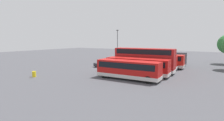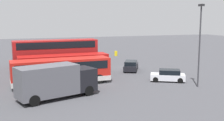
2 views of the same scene
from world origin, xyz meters
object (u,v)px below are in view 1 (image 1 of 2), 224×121
at_px(bus_single_deck_near_end, 158,60).
at_px(car_small_green, 116,60).
at_px(bus_double_decker_third, 144,59).
at_px(bus_single_deck_second, 149,62).
at_px(box_truck_blue, 170,58).
at_px(car_hatchback_silver, 104,64).
at_px(bus_single_deck_fourth, 137,66).
at_px(waste_bin_yellow, 34,74).
at_px(bus_single_deck_fifth, 128,69).
at_px(lamp_post_tall, 117,43).

xyz_separation_m(bus_single_deck_near_end, car_small_green, (-2.56, -12.27, -0.92)).
xyz_separation_m(bus_single_deck_near_end, bus_double_decker_third, (7.09, -0.44, 0.83)).
relative_size(bus_single_deck_second, box_truck_blue, 1.42).
xyz_separation_m(bus_double_decker_third, car_hatchback_silver, (-1.82, -10.40, -1.75)).
xyz_separation_m(bus_single_deck_second, car_hatchback_silver, (1.83, -9.96, -0.92)).
bearing_deg(bus_single_deck_fourth, waste_bin_yellow, -53.26).
bearing_deg(bus_single_deck_second, car_small_green, -117.76).
distance_m(bus_double_decker_third, bus_single_deck_fourth, 3.49).
relative_size(bus_single_deck_fourth, car_hatchback_silver, 2.34).
xyz_separation_m(bus_single_deck_fourth, bus_single_deck_fifth, (3.68, 0.15, -0.00)).
relative_size(bus_single_deck_fifth, waste_bin_yellow, 10.74).
bearing_deg(car_small_green, bus_double_decker_third, 50.81).
bearing_deg(box_truck_blue, bus_single_deck_fifth, -4.90).
distance_m(box_truck_blue, car_small_green, 13.99).
xyz_separation_m(bus_single_deck_fourth, waste_bin_yellow, (10.39, -13.92, -1.15)).
relative_size(bus_double_decker_third, waste_bin_yellow, 12.00).
bearing_deg(bus_single_deck_fourth, bus_single_deck_second, -176.09).
distance_m(bus_single_deck_near_end, car_small_green, 12.57).
relative_size(bus_single_deck_near_end, car_hatchback_silver, 2.33).
bearing_deg(waste_bin_yellow, car_small_green, 175.01).
bearing_deg(car_small_green, lamp_post_tall, -154.95).
relative_size(car_hatchback_silver, lamp_post_tall, 0.53).
height_order(bus_single_deck_fifth, car_hatchback_silver, bus_single_deck_fifth).
distance_m(car_hatchback_silver, waste_bin_yellow, 15.98).
bearing_deg(lamp_post_tall, car_small_green, 25.05).
height_order(bus_single_deck_fifth, box_truck_blue, box_truck_blue).
xyz_separation_m(bus_double_decker_third, bus_single_deck_fifth, (7.06, 0.20, -0.83)).
xyz_separation_m(bus_single_deck_second, box_truck_blue, (-8.67, 2.30, 0.08)).
xyz_separation_m(bus_single_deck_second, bus_double_decker_third, (3.65, 0.44, 0.83)).
bearing_deg(lamp_post_tall, box_truck_blue, 86.90).
distance_m(bus_single_deck_fifth, car_hatchback_silver, 13.86).
height_order(bus_single_deck_fourth, box_truck_blue, box_truck_blue).
bearing_deg(bus_double_decker_third, bus_single_deck_fifth, 1.60).
relative_size(lamp_post_tall, waste_bin_yellow, 9.44).
distance_m(bus_single_deck_second, waste_bin_yellow, 22.04).
relative_size(bus_double_decker_third, car_small_green, 2.59).
bearing_deg(car_small_green, bus_single_deck_second, 62.24).
height_order(bus_double_decker_third, box_truck_blue, bus_double_decker_third).
xyz_separation_m(bus_single_deck_fifth, car_small_green, (-16.71, -12.03, -0.92)).
bearing_deg(waste_bin_yellow, bus_single_deck_fourth, 126.74).
bearing_deg(car_hatchback_silver, waste_bin_yellow, -12.59).
xyz_separation_m(bus_single_deck_fifth, box_truck_blue, (-19.38, 1.66, 0.09)).
height_order(bus_single_deck_near_end, bus_double_decker_third, bus_double_decker_third).
relative_size(bus_single_deck_near_end, lamp_post_tall, 1.24).
bearing_deg(box_truck_blue, bus_single_deck_fourth, -6.60).
distance_m(bus_double_decker_third, car_small_green, 15.37).
height_order(car_hatchback_silver, waste_bin_yellow, car_hatchback_silver).
bearing_deg(bus_single_deck_second, bus_single_deck_fourth, 3.91).
height_order(bus_single_deck_near_end, lamp_post_tall, lamp_post_tall).
bearing_deg(waste_bin_yellow, box_truck_blue, 148.91).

